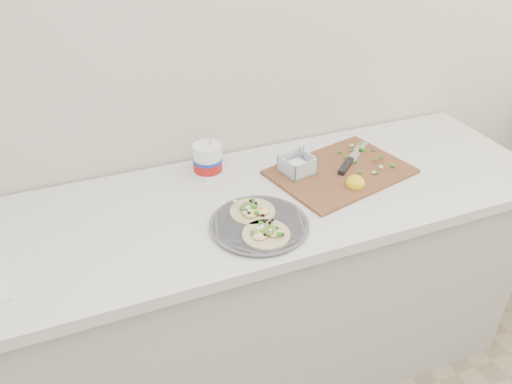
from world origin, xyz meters
name	(u,v)px	position (x,y,z in m)	size (l,w,h in m)	color
counter	(210,304)	(0.00, 1.43, 0.45)	(2.44, 0.66, 0.90)	beige
taco_plate	(259,222)	(0.13, 1.26, 0.92)	(0.31, 0.31, 0.04)	#54545A
tub	(208,159)	(0.08, 1.61, 0.97)	(0.10, 0.10, 0.23)	white
cutboard	(337,168)	(0.51, 1.46, 0.92)	(0.54, 0.43, 0.07)	brown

